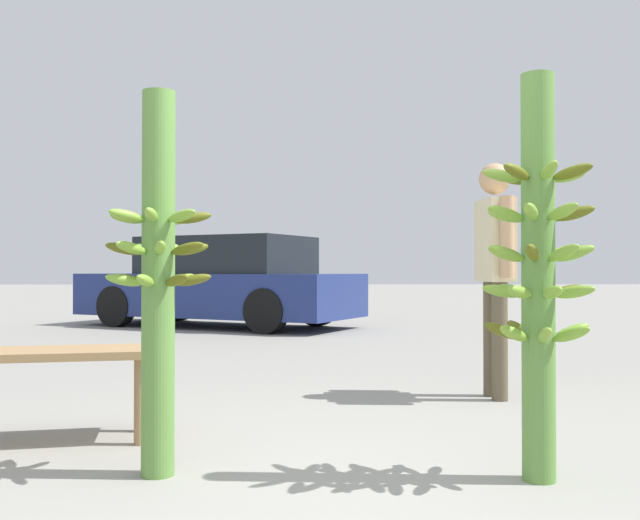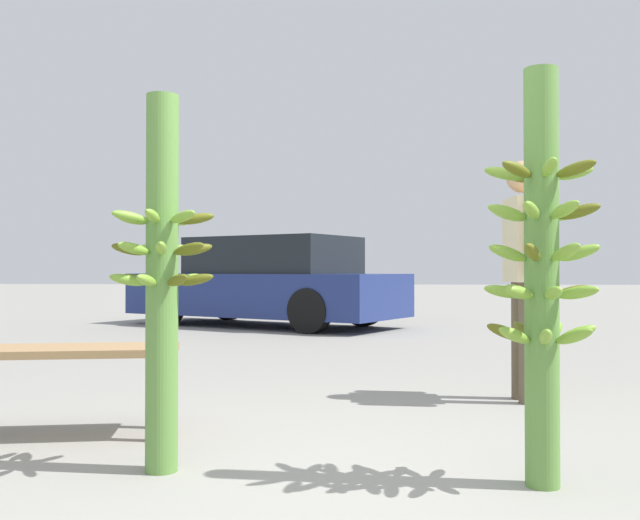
% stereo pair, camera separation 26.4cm
% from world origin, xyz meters
% --- Properties ---
extents(ground_plane, '(80.00, 80.00, 0.00)m').
position_xyz_m(ground_plane, '(0.00, 0.00, 0.00)').
color(ground_plane, gray).
extents(banana_stalk_left, '(0.45, 0.44, 1.60)m').
position_xyz_m(banana_stalk_left, '(-0.84, 0.41, 0.82)').
color(banana_stalk_left, '#5B8C3D').
rests_on(banana_stalk_left, ground_plane).
extents(banana_stalk_center, '(0.45, 0.45, 1.65)m').
position_xyz_m(banana_stalk_center, '(0.72, 0.30, 0.85)').
color(banana_stalk_center, '#5B8C3D').
rests_on(banana_stalk_center, ground_plane).
extents(vendor_person, '(0.21, 0.56, 1.56)m').
position_xyz_m(vendor_person, '(1.03, 2.15, 0.94)').
color(vendor_person, brown).
rests_on(vendor_person, ground_plane).
extents(market_bench, '(1.15, 0.60, 0.46)m').
position_xyz_m(market_bench, '(-1.50, 0.99, 0.38)').
color(market_bench, '#99754C').
rests_on(market_bench, ground_plane).
extents(parked_car, '(4.53, 3.47, 1.35)m').
position_xyz_m(parked_car, '(-1.53, 8.21, 0.65)').
color(parked_car, navy).
rests_on(parked_car, ground_plane).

